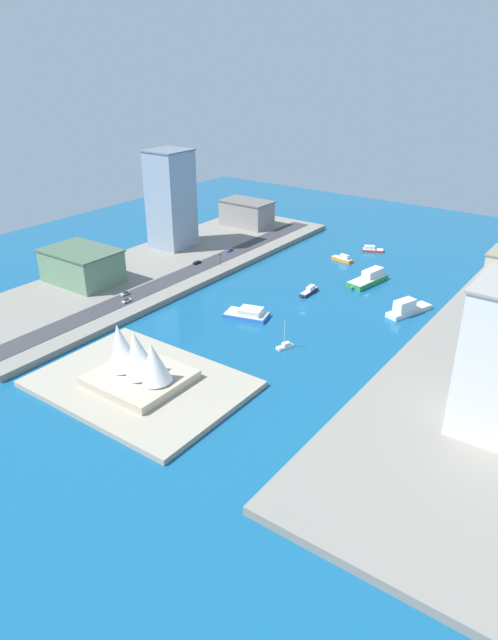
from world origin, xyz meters
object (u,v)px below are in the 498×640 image
(catamaran_blue, at_px, (248,314))
(tower_tall_glass, at_px, (171,199))
(hatchback_blue, at_px, (230,250))
(opera_landmark, at_px, (137,361))
(ferry_green_doubledeck, at_px, (369,279))
(tugboat_red, at_px, (372,249))
(ferry_white_commuter, at_px, (407,308))
(carpark_squat_concrete, at_px, (247,213))
(terminal_long_green, at_px, (82,265))
(patrol_launch_navy, at_px, (309,291))
(traffic_light_waterfront, at_px, (220,258))
(sedan_silver, at_px, (125,293))
(suv_black, at_px, (197,262))
(sailboat_small_white, at_px, (285,346))
(van_white, at_px, (127,301))
(water_taxi_orange, at_px, (342,259))

(catamaran_blue, distance_m, tower_tall_glass, 108.47)
(hatchback_blue, xyz_separation_m, opera_landmark, (-60.21, 130.57, 6.36))
(ferry_green_doubledeck, bearing_deg, tugboat_red, -67.24)
(ferry_white_commuter, height_order, tower_tall_glass, tower_tall_glass)
(catamaran_blue, height_order, hatchback_blue, catamaran_blue)
(ferry_white_commuter, relative_size, ferry_green_doubledeck, 0.95)
(carpark_squat_concrete, bearing_deg, terminal_long_green, 86.84)
(ferry_white_commuter, height_order, tugboat_red, ferry_white_commuter)
(patrol_launch_navy, xyz_separation_m, traffic_light_waterfront, (55.81, -0.21, 5.89))
(tugboat_red, relative_size, opera_landmark, 0.42)
(tower_tall_glass, relative_size, sedan_silver, 12.48)
(suv_black, bearing_deg, sedan_silver, 90.92)
(tower_tall_glass, xyz_separation_m, terminal_long_green, (-2.34, 69.10, -19.61))
(sailboat_small_white, relative_size, tugboat_red, 0.96)
(carpark_squat_concrete, relative_size, suv_black, 6.69)
(tugboat_red, bearing_deg, catamaran_blue, 87.21)
(carpark_squat_concrete, distance_m, terminal_long_green, 130.39)
(terminal_long_green, bearing_deg, hatchback_blue, -111.42)
(terminal_long_green, distance_m, van_white, 38.90)
(van_white, bearing_deg, tugboat_red, -111.82)
(hatchback_blue, bearing_deg, van_white, 94.16)
(suv_black, bearing_deg, ferry_white_commuter, -174.44)
(patrol_launch_navy, bearing_deg, van_white, 47.18)
(terminal_long_green, height_order, hatchback_blue, terminal_long_green)
(sailboat_small_white, xyz_separation_m, ferry_white_commuter, (-27.17, -60.37, 1.65))
(sailboat_small_white, xyz_separation_m, tugboat_red, (23.53, -133.13, 0.24))
(van_white, bearing_deg, carpark_squat_concrete, -77.38)
(ferry_green_doubledeck, xyz_separation_m, catamaran_blue, (25.96, 70.08, -0.65))
(tugboat_red, bearing_deg, van_white, 68.18)
(suv_black, relative_size, traffic_light_waterfront, 0.77)
(sailboat_small_white, xyz_separation_m, catamaran_blue, (29.29, -14.88, 0.71))
(terminal_long_green, xyz_separation_m, hatchback_blue, (-31.44, -80.15, -7.47))
(ferry_green_doubledeck, xyz_separation_m, water_taxi_orange, (26.46, -22.12, -0.94))
(tower_tall_glass, xyz_separation_m, opera_landmark, (-93.99, 119.52, -20.72))
(tower_tall_glass, distance_m, carpark_squat_concrete, 64.87)
(tugboat_red, relative_size, sedan_silver, 2.97)
(sedan_silver, bearing_deg, hatchback_blue, -90.45)
(catamaran_blue, xyz_separation_m, opera_landmark, (-2.45, 69.07, 8.29))
(terminal_long_green, xyz_separation_m, opera_landmark, (-91.65, 50.42, -1.11))
(sailboat_small_white, relative_size, terminal_long_green, 0.34)
(ferry_white_commuter, bearing_deg, sailboat_small_white, 65.77)
(tower_tall_glass, height_order, sedan_silver, tower_tall_glass)
(tugboat_red, height_order, carpark_squat_concrete, carpark_squat_concrete)
(sedan_silver, bearing_deg, patrol_launch_navy, -138.49)
(hatchback_blue, relative_size, traffic_light_waterfront, 0.74)
(water_taxi_orange, bearing_deg, patrol_launch_navy, 99.60)
(water_taxi_orange, bearing_deg, tower_tall_glass, 24.63)
(van_white, bearing_deg, patrol_launch_navy, -132.82)
(water_taxi_orange, relative_size, carpark_squat_concrete, 0.43)
(patrol_launch_navy, height_order, sedan_silver, sedan_silver)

